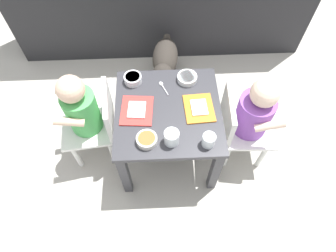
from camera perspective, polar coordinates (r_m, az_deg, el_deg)
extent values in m
plane|color=#B2ADA3|center=(1.79, 0.00, -4.72)|extent=(7.00, 7.00, 0.00)
cube|color=#333338|center=(1.44, 0.00, 2.90)|extent=(0.53, 0.53, 0.03)
cube|color=#333338|center=(1.52, -8.48, -9.39)|extent=(0.04, 0.04, 0.40)
cube|color=#333338|center=(1.54, 9.22, -8.64)|extent=(0.04, 0.04, 0.40)
cube|color=#333338|center=(1.76, -7.97, 4.86)|extent=(0.04, 0.04, 0.40)
cube|color=#333338|center=(1.77, 7.22, 5.41)|extent=(0.04, 0.04, 0.40)
cube|color=white|center=(1.64, -15.35, 0.08)|extent=(0.31, 0.31, 0.02)
cube|color=white|center=(1.52, -11.65, 3.10)|extent=(0.05, 0.27, 0.22)
cylinder|color=#4CB259|center=(1.54, -16.44, 2.68)|extent=(0.17, 0.17, 0.24)
sphere|color=beige|center=(1.40, -18.62, 6.86)|extent=(0.13, 0.13, 0.13)
cylinder|color=white|center=(1.82, -17.51, 0.08)|extent=(0.03, 0.03, 0.25)
cylinder|color=white|center=(1.72, -17.59, -5.49)|extent=(0.03, 0.03, 0.25)
cylinder|color=white|center=(1.79, -11.30, 0.91)|extent=(0.03, 0.03, 0.25)
cylinder|color=white|center=(1.68, -10.98, -4.72)|extent=(0.03, 0.03, 0.25)
cylinder|color=beige|center=(1.56, -18.73, 6.49)|extent=(0.15, 0.06, 0.09)
cylinder|color=beige|center=(1.44, -18.91, 0.79)|extent=(0.15, 0.06, 0.09)
cube|color=white|center=(1.63, 15.38, -0.28)|extent=(0.29, 0.29, 0.02)
cube|color=white|center=(1.51, 11.69, 2.13)|extent=(0.04, 0.27, 0.22)
cylinder|color=purple|center=(1.54, 16.40, 2.12)|extent=(0.18, 0.18, 0.23)
sphere|color=beige|center=(1.40, 18.50, 6.14)|extent=(0.14, 0.14, 0.14)
cylinder|color=white|center=(1.73, 18.06, -5.44)|extent=(0.03, 0.03, 0.25)
cylinder|color=white|center=(1.82, 17.05, 0.18)|extent=(0.03, 0.03, 0.25)
cylinder|color=white|center=(1.67, 11.51, -5.57)|extent=(0.03, 0.03, 0.25)
cylinder|color=white|center=(1.77, 10.85, 0.21)|extent=(0.03, 0.03, 0.25)
cylinder|color=beige|center=(1.45, 19.36, 0.06)|extent=(0.15, 0.05, 0.09)
cylinder|color=beige|center=(1.56, 18.08, 6.31)|extent=(0.15, 0.05, 0.09)
ellipsoid|color=#332D28|center=(1.99, -0.56, 13.30)|extent=(0.20, 0.34, 0.18)
sphere|color=#332D28|center=(1.82, -1.05, 10.20)|extent=(0.13, 0.13, 0.13)
sphere|color=black|center=(1.80, -1.17, 9.06)|extent=(0.06, 0.06, 0.06)
torus|color=green|center=(1.86, -0.95, 10.72)|extent=(0.11, 0.04, 0.11)
sphere|color=#332D28|center=(2.07, -0.22, 16.99)|extent=(0.05, 0.05, 0.05)
cylinder|color=#332D28|center=(2.03, -2.16, 8.80)|extent=(0.04, 0.04, 0.12)
cylinder|color=#332D28|center=(2.02, 0.70, 8.65)|extent=(0.04, 0.04, 0.12)
cylinder|color=#332D28|center=(2.15, -1.70, 12.38)|extent=(0.04, 0.04, 0.12)
cylinder|color=#332D28|center=(2.14, 1.03, 12.25)|extent=(0.04, 0.04, 0.12)
cube|color=red|center=(1.43, -6.13, 2.88)|extent=(0.17, 0.19, 0.01)
cube|color=white|center=(1.42, -6.16, 3.07)|extent=(0.09, 0.10, 0.01)
cube|color=orange|center=(1.44, 6.12, 3.34)|extent=(0.15, 0.18, 0.01)
cube|color=white|center=(1.43, 6.15, 3.53)|extent=(0.08, 0.10, 0.01)
cylinder|color=white|center=(1.30, 0.71, -2.26)|extent=(0.07, 0.07, 0.07)
cylinder|color=silver|center=(1.32, 0.70, -2.66)|extent=(0.06, 0.06, 0.04)
cylinder|color=white|center=(1.31, 7.99, -2.76)|extent=(0.06, 0.06, 0.07)
cylinder|color=silver|center=(1.33, 7.91, -3.10)|extent=(0.05, 0.05, 0.03)
cylinder|color=white|center=(1.54, 3.78, 9.38)|extent=(0.10, 0.10, 0.03)
cylinder|color=#D84C33|center=(1.53, 3.80, 9.68)|extent=(0.08, 0.08, 0.01)
cylinder|color=white|center=(1.54, -6.91, 9.18)|extent=(0.09, 0.09, 0.04)
cylinder|color=#B26633|center=(1.53, -6.97, 9.60)|extent=(0.08, 0.08, 0.01)
cylinder|color=silver|center=(1.32, -4.19, -2.70)|extent=(0.10, 0.10, 0.03)
cylinder|color=#B26633|center=(1.31, -4.22, -2.42)|extent=(0.08, 0.08, 0.01)
cylinder|color=silver|center=(1.50, -0.61, 7.11)|extent=(0.04, 0.07, 0.01)
ellipsoid|color=silver|center=(1.53, -1.38, 8.35)|extent=(0.03, 0.03, 0.01)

